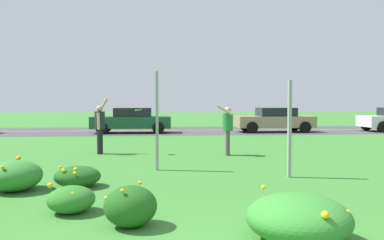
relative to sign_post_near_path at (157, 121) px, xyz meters
The scene contains 15 objects.
ground_plane 3.90m from the sign_post_near_path, 78.68° to the left, with size 120.00×120.00×0.00m, color #387A2D.
highway_strip 14.21m from the sign_post_near_path, 87.07° to the left, with size 120.00×7.50×0.01m, color #424244.
highway_center_stripe 14.21m from the sign_post_near_path, 87.07° to the left, with size 120.00×0.16×0.00m, color yellow.
daylily_clump_near_camera 4.59m from the sign_post_near_path, 94.19° to the right, with size 0.74×0.71×0.60m.
daylily_clump_front_center 4.08m from the sign_post_near_path, 109.35° to the right, with size 0.74×0.72×0.48m.
daylily_clump_front_left 2.66m from the sign_post_near_path, 131.00° to the right, with size 0.94×0.86×0.45m.
daylily_clump_mid_center 3.59m from the sign_post_near_path, 142.45° to the right, with size 1.01×1.06×0.65m.
daylily_clump_mid_left 5.61m from the sign_post_near_path, 71.16° to the right, with size 1.29×1.28×0.63m.
sign_post_near_path is the anchor object (origin of this frame).
sign_post_by_roadside 3.28m from the sign_post_near_path, 21.47° to the right, with size 0.07×0.10×2.24m.
person_thrower_dark_shirt 3.86m from the sign_post_near_path, 120.59° to the left, with size 0.44×0.51×1.90m.
person_catcher_green_shirt 3.48m from the sign_post_near_path, 48.92° to the left, with size 0.55×0.52×1.66m.
frisbee_lime 3.21m from the sign_post_near_path, 101.82° to the left, with size 0.24×0.24×0.07m.
car_tan_center_left 14.21m from the sign_post_near_path, 61.20° to the left, with size 4.50×2.00×1.45m.
car_dark_green_center_right 12.56m from the sign_post_near_path, 97.23° to the left, with size 4.50×2.00×1.45m.
Camera 1 is at (-0.63, -2.84, 1.71)m, focal length 35.74 mm.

